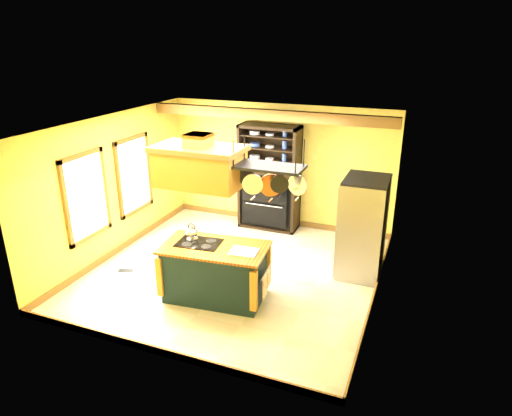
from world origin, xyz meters
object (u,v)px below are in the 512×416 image
Objects in this scene: pot_rack at (269,174)px; refrigerator at (362,229)px; range_hood at (199,165)px; hutch at (270,188)px; kitchen_island at (215,271)px.

pot_rack reaches higher than refrigerator.
range_hood is 3.42m from hutch.
kitchen_island is 1.78m from range_hood.
hutch reaches higher than kitchen_island.
range_hood is 1.25× the size of pot_rack.
range_hood and pot_rack have the same top height.
range_hood reaches higher than hutch.
pot_rack reaches higher than kitchen_island.
refrigerator is at bearing 36.84° from range_hood.
hutch is at bearing 89.97° from range_hood.
refrigerator is (1.14, 1.67, -1.36)m from pot_rack.
refrigerator is at bearing -32.97° from hutch.
refrigerator is at bearing 33.78° from kitchen_island.
pot_rack reaches higher than hutch.
pot_rack is at bearing 0.60° from range_hood.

